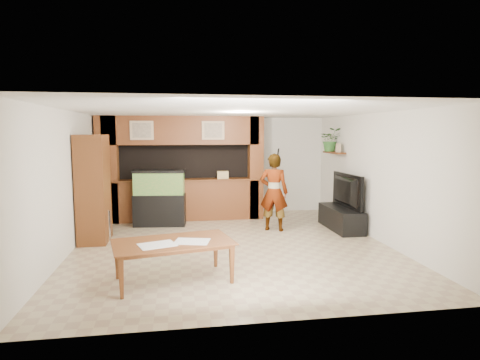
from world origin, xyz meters
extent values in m
plane|color=tan|center=(0.00, 0.00, 0.00)|extent=(6.50, 6.50, 0.00)
plane|color=white|center=(0.00, 0.00, 2.60)|extent=(6.50, 6.50, 0.00)
plane|color=beige|center=(0.00, 3.25, 1.30)|extent=(6.00, 0.00, 6.00)
plane|color=beige|center=(-3.00, 0.00, 1.30)|extent=(0.00, 6.50, 6.50)
plane|color=beige|center=(3.00, 0.00, 1.30)|extent=(0.00, 6.50, 6.50)
cube|color=brown|center=(-0.90, 2.45, 0.50)|extent=(3.80, 0.35, 1.00)
cube|color=#612F17|center=(-0.90, 2.45, 1.02)|extent=(3.80, 0.43, 0.04)
cube|color=brown|center=(-0.90, 2.45, 2.25)|extent=(3.80, 0.35, 0.70)
cube|color=brown|center=(-2.70, 2.45, 1.30)|extent=(0.50, 0.35, 2.60)
cube|color=brown|center=(0.95, 2.45, 1.30)|extent=(0.35, 0.35, 2.60)
cube|color=black|center=(-0.90, 3.00, 1.45)|extent=(4.20, 0.45, 0.85)
cube|color=tan|center=(-1.85, 2.26, 2.25)|extent=(0.55, 0.03, 0.45)
cube|color=tan|center=(-1.85, 2.24, 2.25)|extent=(0.43, 0.01, 0.35)
cube|color=tan|center=(-0.15, 2.26, 2.25)|extent=(0.55, 0.03, 0.45)
cube|color=tan|center=(-0.15, 2.24, 2.25)|extent=(0.43, 0.01, 0.35)
cylinder|color=black|center=(-2.97, 1.00, 1.90)|extent=(0.04, 0.25, 0.25)
cylinder|color=white|center=(-2.94, 1.00, 1.90)|extent=(0.01, 0.21, 0.21)
cube|color=#612F17|center=(2.85, 1.95, 1.70)|extent=(0.25, 0.90, 0.04)
cube|color=#612F17|center=(-2.70, 0.74, 1.08)|extent=(0.54, 0.88, 2.16)
cylinder|color=#B2B2B7|center=(-2.58, 0.80, 0.31)|extent=(0.33, 0.33, 0.61)
cube|color=black|center=(-1.46, 1.95, 0.37)|extent=(1.20, 0.45, 0.75)
cube|color=#378A41|center=(-1.46, 1.95, 1.01)|extent=(1.15, 0.42, 0.52)
cube|color=black|center=(-1.46, 1.95, 1.30)|extent=(1.20, 0.45, 0.06)
cube|color=black|center=(2.65, 0.94, 0.25)|extent=(0.55, 1.49, 0.50)
imported|color=black|center=(2.65, 0.94, 0.89)|extent=(0.25, 1.35, 0.78)
cube|color=tan|center=(2.85, 1.70, 1.83)|extent=(0.06, 0.16, 0.22)
imported|color=#2B5D25|center=(2.82, 2.13, 2.02)|extent=(0.64, 0.59, 0.59)
imported|color=#A18358|center=(1.10, 1.07, 0.87)|extent=(0.75, 0.64, 1.74)
cylinder|color=black|center=(1.15, 0.91, 1.78)|extent=(0.04, 0.10, 0.16)
imported|color=#612F17|center=(-1.10, -1.78, 0.30)|extent=(1.89, 1.30, 0.61)
cube|color=silver|center=(-1.33, -1.92, 0.61)|extent=(0.60, 0.51, 0.01)
cube|color=silver|center=(-0.83, -1.81, 0.61)|extent=(0.57, 0.47, 0.01)
cube|color=tan|center=(0.10, 2.45, 1.13)|extent=(0.29, 0.20, 0.19)
camera|label=1|loc=(-1.02, -7.58, 2.20)|focal=30.00mm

